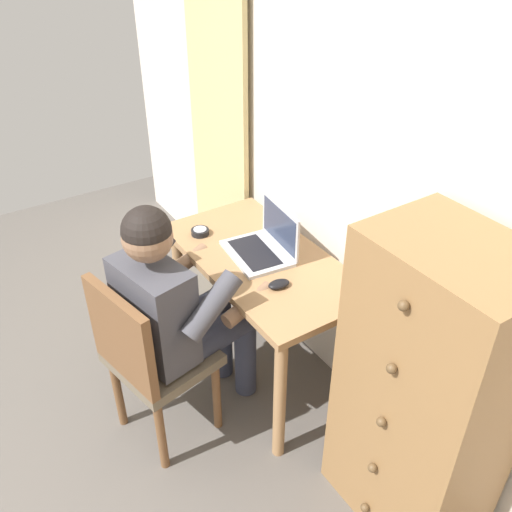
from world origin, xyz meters
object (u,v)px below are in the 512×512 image
object	(u,v)px
computer_mouse	(279,284)
desk_clock	(200,232)
desk	(262,279)
chair	(148,356)
person_seated	(179,305)
dresser	(426,395)
laptop	(265,244)

from	to	relation	value
computer_mouse	desk_clock	world-z (taller)	computer_mouse
desk	chair	bearing A→B (deg)	-83.30
computer_mouse	desk_clock	xyz separation A→B (m)	(-0.58, -0.08, -0.00)
person_seated	dresser	bearing A→B (deg)	30.59
chair	person_seated	world-z (taller)	person_seated
desk_clock	computer_mouse	bearing A→B (deg)	7.88
dresser	computer_mouse	world-z (taller)	dresser
chair	desk_clock	distance (m)	0.70
desk	computer_mouse	xyz separation A→B (m)	(0.23, -0.07, 0.14)
computer_mouse	person_seated	bearing A→B (deg)	-108.39
computer_mouse	laptop	bearing A→B (deg)	166.84
dresser	person_seated	bearing A→B (deg)	-149.41
laptop	computer_mouse	distance (m)	0.28
computer_mouse	desk_clock	distance (m)	0.58
desk	person_seated	distance (m)	0.47
dresser	chair	distance (m)	1.16
dresser	person_seated	distance (m)	1.07
chair	desk_clock	size ratio (longest dim) A/B	9.88
laptop	computer_mouse	bearing A→B (deg)	-20.64
laptop	computer_mouse	size ratio (longest dim) A/B	3.66
dresser	person_seated	size ratio (longest dim) A/B	1.07
dresser	laptop	bearing A→B (deg)	-176.93
desk	laptop	size ratio (longest dim) A/B	2.94
dresser	computer_mouse	distance (m)	0.75
person_seated	chair	bearing A→B (deg)	-79.63
desk_clock	dresser	bearing A→B (deg)	10.01
desk	chair	distance (m)	0.66
dresser	computer_mouse	xyz separation A→B (m)	(-0.73, -0.15, 0.11)
laptop	dresser	bearing A→B (deg)	3.07
laptop	desk_clock	distance (m)	0.37
computer_mouse	desk_clock	bearing A→B (deg)	-164.64
person_seated	desk_clock	distance (m)	0.50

